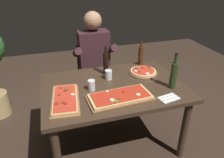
{
  "coord_description": "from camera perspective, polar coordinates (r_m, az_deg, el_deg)",
  "views": [
    {
      "loc": [
        -0.55,
        -1.79,
        1.8
      ],
      "look_at": [
        0.0,
        0.05,
        0.79
      ],
      "focal_mm": 34.48,
      "sensor_mm": 36.0,
      "label": 1
    }
  ],
  "objects": [
    {
      "name": "tumbler_near_camera",
      "position": [
        2.25,
        -0.95,
        1.15
      ],
      "size": [
        0.08,
        0.08,
        0.1
      ],
      "color": "silver",
      "rests_on": "dining_table"
    },
    {
      "name": "diner_chair",
      "position": [
        2.99,
        -4.89,
        1.66
      ],
      "size": [
        0.44,
        0.44,
        0.87
      ],
      "color": "#3D2B1E",
      "rests_on": "ground_plane"
    },
    {
      "name": "pizza_round_far",
      "position": [
        2.41,
        8.26,
        1.91
      ],
      "size": [
        0.31,
        0.31,
        0.05
      ],
      "color": "brown",
      "rests_on": "dining_table"
    },
    {
      "name": "wine_bottle_dark",
      "position": [
        2.13,
        16.02,
        1.14
      ],
      "size": [
        0.07,
        0.07,
        0.36
      ],
      "color": "#233819",
      "rests_on": "dining_table"
    },
    {
      "name": "seated_diner",
      "position": [
        2.78,
        -4.56,
        5.36
      ],
      "size": [
        0.53,
        0.41,
        1.33
      ],
      "color": "#23232D",
      "rests_on": "ground_plane"
    },
    {
      "name": "pizza_rectangular_left",
      "position": [
        1.94,
        -12.32,
        -5.32
      ],
      "size": [
        0.29,
        0.53,
        0.05
      ],
      "color": "brown",
      "rests_on": "dining_table"
    },
    {
      "name": "tumbler_far_side",
      "position": [
        2.06,
        -5.46,
        -1.79
      ],
      "size": [
        0.07,
        0.07,
        0.1
      ],
      "color": "silver",
      "rests_on": "dining_table"
    },
    {
      "name": "dining_table",
      "position": [
        2.19,
        0.38,
        -3.94
      ],
      "size": [
        1.4,
        0.96,
        0.74
      ],
      "color": "#3D2B1E",
      "rests_on": "ground_plane"
    },
    {
      "name": "ground_plane",
      "position": [
        2.59,
        0.33,
        -16.17
      ],
      "size": [
        6.4,
        6.4,
        0.0
      ],
      "primitive_type": "plane",
      "color": "#38281E"
    },
    {
      "name": "napkin_cutlery_set",
      "position": [
        2.01,
        14.82,
        -4.92
      ],
      "size": [
        0.2,
        0.14,
        0.01
      ],
      "color": "white",
      "rests_on": "dining_table"
    },
    {
      "name": "oil_bottle_amber",
      "position": [
        2.58,
        7.62,
        6.34
      ],
      "size": [
        0.06,
        0.06,
        0.32
      ],
      "color": "#47230F",
      "rests_on": "dining_table"
    },
    {
      "name": "pizza_rectangular_front",
      "position": [
        1.93,
        2.18,
        -4.78
      ],
      "size": [
        0.61,
        0.32,
        0.05
      ],
      "color": "brown",
      "rests_on": "dining_table"
    },
    {
      "name": "vinegar_bottle_green",
      "position": [
        2.33,
        -1.75,
        4.24
      ],
      "size": [
        0.06,
        0.06,
        0.32
      ],
      "color": "black",
      "rests_on": "dining_table"
    }
  ]
}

